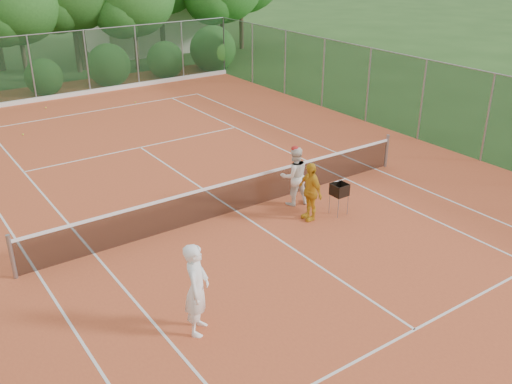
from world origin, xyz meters
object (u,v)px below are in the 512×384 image
at_px(ball_hopper, 339,190).
at_px(player_center_grp, 294,176).
at_px(player_white, 197,289).
at_px(player_yellow, 310,191).

bearing_deg(ball_hopper, player_center_grp, 121.26).
relative_size(player_white, player_center_grp, 1.09).
height_order(player_center_grp, ball_hopper, player_center_grp).
distance_m(player_center_grp, ball_hopper, 1.37).
xyz_separation_m(player_center_grp, player_yellow, (-0.24, -0.98, -0.06)).
bearing_deg(player_yellow, player_center_grp, 171.05).
distance_m(player_center_grp, player_yellow, 1.01).
bearing_deg(player_center_grp, ball_hopper, -63.69).
bearing_deg(player_center_grp, player_white, -145.81).
bearing_deg(player_white, player_yellow, -21.18).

